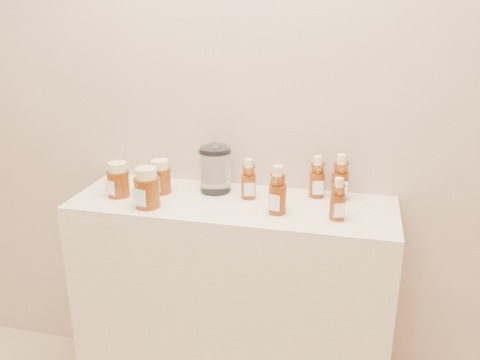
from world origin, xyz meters
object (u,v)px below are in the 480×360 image
(bear_bottle_back_left, at_px, (249,176))
(display_table, at_px, (233,306))
(bear_bottle_front_left, at_px, (278,187))
(glass_canister, at_px, (215,168))
(honey_jar_left, at_px, (118,179))

(bear_bottle_back_left, bearing_deg, display_table, -148.56)
(bear_bottle_front_left, xyz_separation_m, glass_canister, (-0.27, 0.16, -0.00))
(bear_bottle_front_left, bearing_deg, display_table, 174.75)
(display_table, distance_m, bear_bottle_front_left, 0.58)
(display_table, bearing_deg, honey_jar_left, -174.92)
(display_table, bearing_deg, bear_bottle_back_left, 48.41)
(bear_bottle_back_left, height_order, glass_canister, glass_canister)
(bear_bottle_front_left, distance_m, honey_jar_left, 0.61)
(display_table, relative_size, bear_bottle_back_left, 6.95)
(honey_jar_left, distance_m, glass_canister, 0.37)
(glass_canister, bearing_deg, display_table, -46.85)
(display_table, relative_size, glass_canister, 6.20)
(honey_jar_left, relative_size, glass_canister, 0.69)
(honey_jar_left, xyz_separation_m, glass_canister, (0.34, 0.14, 0.03))
(bear_bottle_back_left, bearing_deg, honey_jar_left, 174.16)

